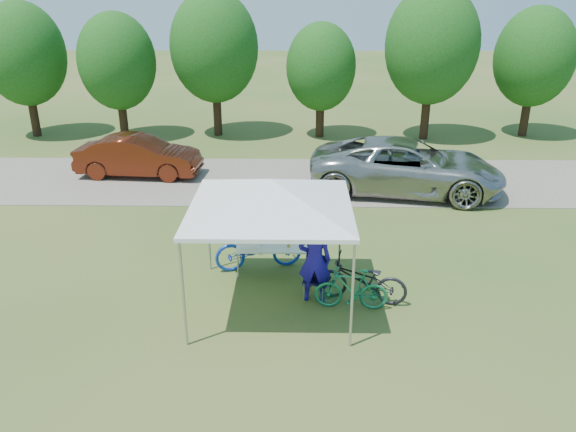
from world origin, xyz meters
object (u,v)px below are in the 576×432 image
folding_table (273,248)px  sedan (139,156)px  cyclist (315,260)px  bike_dark (362,280)px  cooler (251,239)px  bike_green (351,289)px  folding_chair (317,273)px  bike_blue (259,247)px  minivan (407,166)px

folding_table → sedan: bearing=124.9°
cyclist → bike_dark: size_ratio=0.98×
cooler → bike_green: (2.15, -1.53, -0.39)m
sedan → cyclist: bearing=-140.7°
folding_chair → bike_green: folding_chair is taller
folding_chair → sedan: sedan is taller
cooler → folding_chair: bearing=-35.2°
cooler → cyclist: bearing=-40.4°
bike_blue → sedan: size_ratio=0.48×
bike_blue → bike_green: size_ratio=1.36×
bike_blue → minivan: size_ratio=0.34×
minivan → sedan: size_ratio=1.43×
folding_chair → bike_green: 0.85m
folding_table → folding_chair: (0.97, -1.04, -0.09)m
folding_chair → sedan: (-5.89, 8.10, 0.17)m
cyclist → bike_green: (0.74, -0.33, -0.48)m
bike_green → sedan: size_ratio=0.36×
minivan → sedan: minivan is taller
bike_blue → minivan: bearing=-53.1°
bike_blue → minivan: 6.91m
bike_green → cyclist: bearing=-109.3°
bike_blue → bike_dark: size_ratio=1.08×
folding_chair → bike_dark: bearing=10.7°
bike_green → sedan: 10.82m
folding_chair → sedan: bearing=149.7°
folding_chair → cooler: size_ratio=2.01×
cyclist → folding_table: bearing=-48.5°
bike_blue → bike_dark: 2.67m
bike_green → minivan: 7.49m
folding_chair → cyclist: size_ratio=0.50×
bike_green → minivan: (2.36, 7.10, 0.41)m
folding_chair → bike_blue: 1.81m
bike_green → bike_blue: bearing=-126.4°
folding_chair → cooler: bearing=168.4°
bike_dark → folding_chair: bearing=-89.0°
minivan → folding_table: bearing=154.6°
cyclist → minivan: bearing=-110.4°
folding_table → sedan: (-4.92, 7.06, 0.08)m
folding_table → sedan: sedan is taller
bike_blue → bike_green: bike_blue is taller
folding_table → bike_green: bearing=-42.9°
cooler → minivan: minivan is taller
sedan → minivan: bearing=-95.4°
minivan → bike_blue: bearing=151.3°
folding_table → cooler: cooler is taller
folding_table → cooler: 0.54m
bike_blue → cooler: bearing=130.1°
folding_table → cyclist: (0.91, -1.20, 0.29)m
folding_table → bike_green: (1.65, -1.53, -0.18)m
cooler → minivan: (4.51, 5.56, 0.01)m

